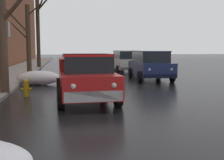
% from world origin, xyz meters
% --- Properties ---
extents(left_sidewalk_slab, '(3.22, 80.00, 0.14)m').
position_xyz_m(left_sidewalk_slab, '(-6.46, 18.00, 0.07)').
color(left_sidewalk_slab, gray).
rests_on(left_sidewalk_slab, ground).
extents(snow_bank_near_corner_left, '(2.27, 1.10, 0.78)m').
position_xyz_m(snow_bank_near_corner_left, '(-3.88, 13.34, 0.37)').
color(snow_bank_near_corner_left, white).
rests_on(snow_bank_near_corner_left, ground).
extents(snow_bank_near_corner_right, '(2.60, 1.40, 0.66)m').
position_xyz_m(snow_bank_near_corner_right, '(4.32, 31.54, 0.30)').
color(snow_bank_near_corner_right, white).
rests_on(snow_bank_near_corner_right, ground).
extents(bare_tree_second_along_sidewalk, '(2.68, 3.55, 6.21)m').
position_xyz_m(bare_tree_second_along_sidewalk, '(-5.04, 10.06, 3.34)').
color(bare_tree_second_along_sidewalk, '#4C3D2D').
rests_on(bare_tree_second_along_sidewalk, ground).
extents(bare_tree_mid_block, '(2.58, 2.89, 5.15)m').
position_xyz_m(bare_tree_mid_block, '(-5.07, 18.76, 2.71)').
color(bare_tree_mid_block, '#423323').
rests_on(bare_tree_mid_block, ground).
extents(bare_tree_far_down_block, '(1.77, 1.82, 7.37)m').
position_xyz_m(bare_tree_far_down_block, '(-4.95, 26.71, 3.88)').
color(bare_tree_far_down_block, '#382B1E').
rests_on(bare_tree_far_down_block, ground).
extents(pickup_truck_red_approaching_near_lane, '(2.21, 4.91, 1.76)m').
position_xyz_m(pickup_truck_red_approaching_near_lane, '(-1.78, 8.27, 0.88)').
color(pickup_truck_red_approaching_near_lane, red).
rests_on(pickup_truck_red_approaching_near_lane, ground).
extents(suv_darkblue_parked_kerbside_close, '(2.32, 4.83, 1.82)m').
position_xyz_m(suv_darkblue_parked_kerbside_close, '(2.76, 14.77, 0.99)').
color(suv_darkblue_parked_kerbside_close, navy).
rests_on(suv_darkblue_parked_kerbside_close, ground).
extents(suv_white_parked_kerbside_mid, '(2.13, 4.42, 1.82)m').
position_xyz_m(suv_white_parked_kerbside_mid, '(2.55, 20.61, 0.99)').
color(suv_white_parked_kerbside_mid, silver).
rests_on(suv_white_parked_kerbside_mid, ground).
extents(sedan_maroon_parked_far_down_block, '(1.88, 4.09, 1.42)m').
position_xyz_m(sedan_maroon_parked_far_down_block, '(2.41, 26.41, 0.75)').
color(sedan_maroon_parked_far_down_block, maroon).
rests_on(sedan_maroon_parked_far_down_block, ground).
extents(fire_hydrant, '(0.42, 0.22, 0.71)m').
position_xyz_m(fire_hydrant, '(-4.09, 9.70, 0.36)').
color(fire_hydrant, gold).
rests_on(fire_hydrant, ground).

